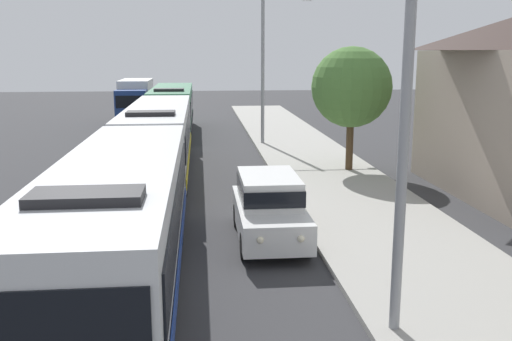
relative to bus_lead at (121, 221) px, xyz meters
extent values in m
cube|color=silver|center=(0.00, 0.02, 0.01)|extent=(2.50, 11.66, 2.70)
cube|color=black|center=(1.27, 0.02, 0.36)|extent=(0.04, 10.73, 1.00)
cube|color=black|center=(-1.27, 0.02, 0.36)|extent=(0.04, 10.73, 1.00)
cube|color=black|center=(0.00, -5.83, 0.31)|extent=(2.30, 0.04, 1.20)
cube|color=navy|center=(1.28, 0.02, -0.79)|extent=(0.03, 11.08, 0.36)
cube|color=black|center=(0.00, -3.48, 1.44)|extent=(1.75, 0.90, 0.16)
cylinder|color=black|center=(1.10, 3.23, -1.19)|extent=(0.28, 1.00, 1.00)
cylinder|color=black|center=(-1.10, 3.23, -1.19)|extent=(0.28, 1.00, 1.00)
cube|color=silver|center=(0.00, 12.53, 0.01)|extent=(2.50, 12.40, 2.70)
cube|color=black|center=(1.27, 12.53, 0.36)|extent=(0.04, 11.41, 1.00)
cube|color=black|center=(-1.27, 12.53, 0.36)|extent=(0.04, 11.41, 1.00)
cube|color=black|center=(0.00, 6.31, 0.31)|extent=(2.30, 0.04, 1.20)
cube|color=gold|center=(1.28, 12.53, -0.79)|extent=(0.03, 11.78, 0.36)
cube|color=black|center=(0.00, 8.81, 1.44)|extent=(1.75, 0.90, 0.16)
cylinder|color=black|center=(1.10, 8.69, -1.19)|extent=(0.28, 1.00, 1.00)
cylinder|color=black|center=(-1.10, 8.69, -1.19)|extent=(0.28, 1.00, 1.00)
cylinder|color=black|center=(1.10, 15.94, -1.19)|extent=(0.28, 1.00, 1.00)
cylinder|color=black|center=(-1.10, 15.94, -1.19)|extent=(0.28, 1.00, 1.00)
cube|color=#33724C|center=(0.00, 25.62, 0.01)|extent=(2.50, 11.86, 2.70)
cube|color=black|center=(1.27, 25.62, 0.36)|extent=(0.04, 10.91, 1.00)
cube|color=black|center=(-1.27, 25.62, 0.36)|extent=(0.04, 10.91, 1.00)
cube|color=black|center=(0.00, 19.67, 0.31)|extent=(2.30, 0.04, 1.20)
cube|color=black|center=(1.28, 25.62, -0.79)|extent=(0.03, 11.27, 0.36)
cube|color=black|center=(0.00, 22.06, 1.44)|extent=(1.75, 0.90, 0.16)
cylinder|color=black|center=(1.10, 21.94, -1.19)|extent=(0.28, 1.00, 1.00)
cylinder|color=black|center=(-1.10, 21.94, -1.19)|extent=(0.28, 1.00, 1.00)
cylinder|color=black|center=(1.10, 28.88, -1.19)|extent=(0.28, 1.00, 1.00)
cylinder|color=black|center=(-1.10, 28.88, -1.19)|extent=(0.28, 1.00, 1.00)
cube|color=white|center=(3.70, 3.31, -0.99)|extent=(1.84, 4.59, 0.80)
cube|color=white|center=(3.70, 3.46, -0.19)|extent=(1.62, 2.66, 0.80)
cube|color=black|center=(3.70, 3.46, -0.19)|extent=(1.66, 2.75, 0.44)
sphere|color=#F9EFCC|center=(3.19, 1.00, -0.89)|extent=(0.18, 0.18, 0.18)
sphere|color=#F9EFCC|center=(4.20, 1.00, -0.89)|extent=(0.18, 0.18, 0.18)
cylinder|color=black|center=(2.88, 1.89, -1.34)|extent=(0.22, 0.70, 0.70)
cylinder|color=black|center=(4.52, 1.89, -1.34)|extent=(0.22, 0.70, 0.70)
cylinder|color=black|center=(2.88, 4.74, -1.34)|extent=(0.22, 0.70, 0.70)
cylinder|color=black|center=(4.52, 4.74, -1.34)|extent=(0.22, 0.70, 0.70)
cube|color=navy|center=(-3.30, 31.27, -0.24)|extent=(2.30, 1.80, 2.20)
cube|color=silver|center=(-3.30, 34.87, 0.11)|extent=(2.35, 5.41, 2.70)
cube|color=black|center=(-3.30, 30.35, 0.06)|extent=(2.07, 0.04, 0.90)
cylinder|color=black|center=(-4.33, 31.27, -1.24)|extent=(0.26, 0.90, 0.90)
cylinder|color=black|center=(-2.27, 31.27, -1.24)|extent=(0.26, 0.90, 0.90)
cylinder|color=black|center=(-4.33, 35.96, -1.24)|extent=(0.26, 0.90, 0.90)
cylinder|color=black|center=(-2.27, 35.96, -1.24)|extent=(0.26, 0.90, 0.90)
cylinder|color=gray|center=(5.40, -2.49, 2.86)|extent=(0.20, 0.20, 8.80)
cylinder|color=gray|center=(5.40, 20.40, 2.64)|extent=(0.20, 0.20, 8.37)
cylinder|color=#4C3823|center=(8.41, 12.32, -0.41)|extent=(0.32, 0.32, 2.26)
sphere|color=#4C7A38|center=(8.41, 12.32, 2.13)|extent=(3.53, 3.53, 3.53)
camera|label=1|loc=(1.77, -12.24, 3.63)|focal=39.97mm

